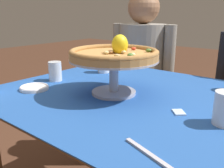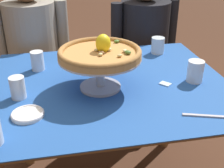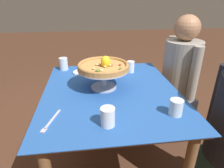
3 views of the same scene
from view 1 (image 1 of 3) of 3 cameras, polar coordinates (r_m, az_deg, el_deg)
name	(u,v)px [view 1 (image 1 of 3)]	position (r m, az deg, el deg)	size (l,w,h in m)	color
dining_table	(130,118)	(1.08, 4.16, -7.96)	(1.12, 0.95, 0.75)	brown
pizza_stand	(114,70)	(1.01, 0.44, 3.32)	(0.36, 0.36, 0.15)	#B7B7C1
pizza	(114,53)	(1.00, 0.55, 7.15)	(0.36, 0.36, 0.10)	#BC8447
water_glass_side_left	(55,73)	(1.26, -13.08, 2.61)	(0.06, 0.06, 0.10)	white
water_glass_back_left	(103,65)	(1.40, -1.99, 4.45)	(0.07, 0.07, 0.10)	white
side_plate	(34,88)	(1.14, -17.65, -0.80)	(0.13, 0.13, 0.02)	white
dinner_fork	(158,160)	(0.60, 10.67, -17.06)	(0.20, 0.08, 0.01)	#B7B7C1
sugar_packet	(179,112)	(0.87, 15.29, -6.36)	(0.05, 0.04, 0.01)	silver
diner_left	(141,80)	(1.87, 6.81, 1.01)	(0.49, 0.37, 1.23)	black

